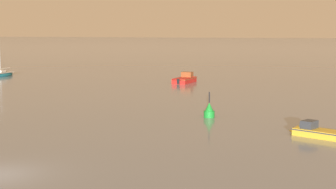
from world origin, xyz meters
TOP-DOWN VIEW (x-y plane):
  - motorboat_moored_1 at (15.06, 14.68)m, footprint 4.33×3.12m
  - sailboat_moored_2 at (-31.88, 48.89)m, footprint 1.75×5.32m
  - motorboat_moored_4 at (-2.34, 48.19)m, footprint 2.44×5.59m
  - channel_buoy at (6.72, 20.30)m, footprint 0.90×0.90m

SIDE VIEW (x-z plane):
  - motorboat_moored_1 at x=15.06m, z-range -0.55..1.02m
  - sailboat_moored_2 at x=-31.88m, z-range -2.70..3.22m
  - motorboat_moored_4 at x=-2.34m, z-range -0.72..1.34m
  - channel_buoy at x=6.72m, z-range -0.69..1.61m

